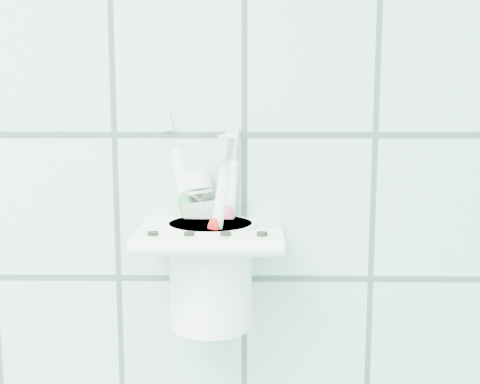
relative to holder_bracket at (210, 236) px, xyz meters
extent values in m
cube|color=white|center=(0.00, 0.04, -0.01)|extent=(0.06, 0.02, 0.04)
cube|color=white|center=(0.00, 0.00, 0.00)|extent=(0.14, 0.11, 0.02)
cylinder|color=white|center=(0.00, -0.05, 0.00)|extent=(0.14, 0.02, 0.02)
cylinder|color=black|center=(-0.05, -0.04, 0.01)|extent=(0.01, 0.01, 0.00)
cylinder|color=black|center=(-0.02, -0.04, 0.01)|extent=(0.01, 0.01, 0.00)
cylinder|color=black|center=(0.02, -0.04, 0.01)|extent=(0.01, 0.01, 0.00)
cylinder|color=black|center=(0.05, -0.04, 0.01)|extent=(0.01, 0.01, 0.00)
cylinder|color=white|center=(0.00, 0.00, -0.04)|extent=(0.08, 0.08, 0.11)
cylinder|color=white|center=(0.00, 0.00, 0.01)|extent=(0.09, 0.09, 0.01)
cylinder|color=black|center=(0.00, 0.00, 0.01)|extent=(0.07, 0.07, 0.00)
cylinder|color=white|center=(0.00, 0.03, 0.00)|extent=(0.05, 0.04, 0.17)
cylinder|color=white|center=(0.00, 0.03, 0.10)|extent=(0.02, 0.02, 0.03)
cube|color=silver|center=(0.00, 0.02, 0.12)|extent=(0.02, 0.02, 0.03)
cube|color=white|center=(0.00, 0.03, 0.12)|extent=(0.02, 0.01, 0.03)
ellipsoid|color=green|center=(0.00, 0.02, 0.03)|extent=(0.02, 0.01, 0.03)
cylinder|color=white|center=(0.01, 0.01, -0.01)|extent=(0.02, 0.04, 0.15)
cylinder|color=white|center=(0.01, 0.01, 0.08)|extent=(0.01, 0.01, 0.02)
cube|color=silver|center=(0.01, 0.01, 0.10)|extent=(0.01, 0.01, 0.02)
cube|color=white|center=(0.01, 0.01, 0.10)|extent=(0.01, 0.01, 0.02)
ellipsoid|color=#D83F72|center=(0.01, 0.01, 0.01)|extent=(0.02, 0.01, 0.03)
cylinder|color=white|center=(-0.01, 0.00, 0.00)|extent=(0.04, 0.05, 0.15)
cylinder|color=white|center=(-0.01, 0.00, 0.08)|extent=(0.01, 0.02, 0.02)
cube|color=silver|center=(-0.01, -0.01, 0.10)|extent=(0.02, 0.02, 0.02)
cube|color=white|center=(-0.01, 0.00, 0.10)|extent=(0.02, 0.02, 0.03)
ellipsoid|color=red|center=(-0.01, -0.01, 0.01)|extent=(0.02, 0.02, 0.03)
cube|color=silver|center=(0.01, 0.02, -0.02)|extent=(0.05, 0.02, 0.12)
cube|color=silver|center=(0.01, 0.02, -0.08)|extent=(0.04, 0.01, 0.02)
cone|color=silver|center=(0.01, 0.02, 0.04)|extent=(0.04, 0.03, 0.02)
cylinder|color=white|center=(0.01, 0.02, 0.05)|extent=(0.03, 0.03, 0.03)
camera|label=1|loc=(0.04, -0.57, 0.13)|focal=45.00mm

